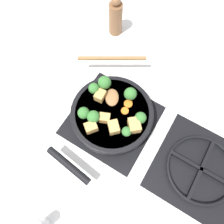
# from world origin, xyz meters

# --- Properties ---
(ground_plane) EXTENTS (2.40, 2.40, 0.00)m
(ground_plane) POSITION_xyz_m (0.00, 0.00, 0.00)
(ground_plane) COLOR white
(front_burner_grate) EXTENTS (0.31, 0.31, 0.03)m
(front_burner_grate) POSITION_xyz_m (0.00, 0.00, 0.01)
(front_burner_grate) COLOR black
(front_burner_grate) RESTS_ON ground_plane
(rear_burner_grate) EXTENTS (0.31, 0.31, 0.03)m
(rear_burner_grate) POSITION_xyz_m (0.00, 0.36, 0.01)
(rear_burner_grate) COLOR black
(rear_burner_grate) RESTS_ON ground_plane
(skillet_pan) EXTENTS (0.40, 0.29, 0.06)m
(skillet_pan) POSITION_xyz_m (0.00, -0.00, 0.06)
(skillet_pan) COLOR black
(skillet_pan) RESTS_ON front_burner_grate
(wooden_spoon) EXTENTS (0.26, 0.24, 0.02)m
(wooden_spoon) POSITION_xyz_m (-0.13, -0.08, 0.09)
(wooden_spoon) COLOR olive
(wooden_spoon) RESTS_ON skillet_pan
(tofu_cube_center_large) EXTENTS (0.06, 0.06, 0.04)m
(tofu_cube_center_large) POSITION_xyz_m (0.01, 0.09, 0.10)
(tofu_cube_center_large) COLOR tan
(tofu_cube_center_large) RESTS_ON skillet_pan
(tofu_cube_near_handle) EXTENTS (0.04, 0.04, 0.03)m
(tofu_cube_near_handle) POSITION_xyz_m (-0.03, -0.07, 0.10)
(tofu_cube_near_handle) COLOR tan
(tofu_cube_near_handle) RESTS_ON skillet_pan
(tofu_cube_east_chunk) EXTENTS (0.05, 0.05, 0.03)m
(tofu_cube_east_chunk) POSITION_xyz_m (0.09, -0.03, 0.10)
(tofu_cube_east_chunk) COLOR tan
(tofu_cube_east_chunk) RESTS_ON skillet_pan
(tofu_cube_west_chunk) EXTENTS (0.04, 0.04, 0.03)m
(tofu_cube_west_chunk) POSITION_xyz_m (0.04, -0.01, 0.10)
(tofu_cube_west_chunk) COLOR tan
(tofu_cube_west_chunk) RESTS_ON skillet_pan
(tofu_cube_back_piece) EXTENTS (0.05, 0.05, 0.03)m
(tofu_cube_back_piece) POSITION_xyz_m (0.05, 0.04, 0.10)
(tofu_cube_back_piece) COLOR tan
(tofu_cube_back_piece) RESTS_ON skillet_pan
(broccoli_floret_near_spoon) EXTENTS (0.03, 0.03, 0.04)m
(broccoli_floret_near_spoon) POSITION_xyz_m (0.04, 0.08, 0.11)
(broccoli_floret_near_spoon) COLOR #709956
(broccoli_floret_near_spoon) RESTS_ON skillet_pan
(broccoli_floret_center_top) EXTENTS (0.04, 0.04, 0.05)m
(broccoli_floret_center_top) POSITION_xyz_m (-0.02, 0.10, 0.11)
(broccoli_floret_center_top) COLOR #709956
(broccoli_floret_center_top) RESTS_ON skillet_pan
(broccoli_floret_east_rim) EXTENTS (0.04, 0.04, 0.05)m
(broccoli_floret_east_rim) POSITION_xyz_m (0.06, -0.04, 0.11)
(broccoli_floret_east_rim) COLOR #709956
(broccoli_floret_east_rim) RESTS_ON skillet_pan
(broccoli_floret_west_rim) EXTENTS (0.05, 0.05, 0.05)m
(broccoli_floret_west_rim) POSITION_xyz_m (-0.08, 0.03, 0.11)
(broccoli_floret_west_rim) COLOR #709956
(broccoli_floret_west_rim) RESTS_ON skillet_pan
(broccoli_floret_north_edge) EXTENTS (0.04, 0.04, 0.05)m
(broccoli_floret_north_edge) POSITION_xyz_m (-0.03, -0.10, 0.11)
(broccoli_floret_north_edge) COLOR #709956
(broccoli_floret_north_edge) RESTS_ON skillet_pan
(broccoli_floret_south_cluster) EXTENTS (0.04, 0.04, 0.05)m
(broccoli_floret_south_cluster) POSITION_xyz_m (0.06, -0.07, 0.11)
(broccoli_floret_south_cluster) COLOR #709956
(broccoli_floret_south_cluster) RESTS_ON skillet_pan
(broccoli_floret_mid_floret) EXTENTS (0.05, 0.05, 0.05)m
(broccoli_floret_mid_floret) POSITION_xyz_m (-0.07, -0.07, 0.11)
(broccoli_floret_mid_floret) COLOR #709956
(broccoli_floret_mid_floret) RESTS_ON skillet_pan
(carrot_slice_orange_thin) EXTENTS (0.03, 0.03, 0.01)m
(carrot_slice_orange_thin) POSITION_xyz_m (-0.06, 0.03, 0.09)
(carrot_slice_orange_thin) COLOR orange
(carrot_slice_orange_thin) RESTS_ON skillet_pan
(carrot_slice_near_center) EXTENTS (0.03, 0.03, 0.01)m
(carrot_slice_near_center) POSITION_xyz_m (-0.03, 0.04, 0.09)
(carrot_slice_near_center) COLOR orange
(carrot_slice_near_center) RESTS_ON skillet_pan
(pepper_mill) EXTENTS (0.06, 0.06, 0.18)m
(pepper_mill) POSITION_xyz_m (-0.38, -0.21, 0.08)
(pepper_mill) COLOR brown
(pepper_mill) RESTS_ON ground_plane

